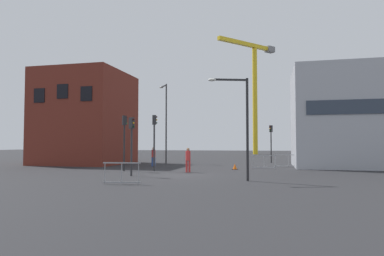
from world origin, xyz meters
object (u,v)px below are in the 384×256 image
streetlamp_short (241,117)px  traffic_light_verge (271,138)px  construction_crane (254,82)px  pedestrian_walking (153,155)px  traffic_cone_striped (235,167)px  traffic_light_crosswalk (154,133)px  traffic_light_near (124,134)px  streetlamp_tall (166,117)px  traffic_light_corner (132,136)px  pedestrian_waiting (188,158)px

streetlamp_short → traffic_light_verge: 18.32m
construction_crane → streetlamp_short: construction_crane is taller
pedestrian_walking → traffic_cone_striped: size_ratio=3.72×
streetlamp_short → pedestrian_walking: 13.57m
streetlamp_short → traffic_cone_striped: bearing=98.6°
traffic_light_verge → traffic_cone_striped: bearing=-105.0°
traffic_cone_striped → traffic_light_crosswalk: bearing=-153.2°
traffic_light_crosswalk → traffic_light_near: traffic_light_crosswalk is taller
pedestrian_walking → traffic_cone_striped: pedestrian_walking is taller
traffic_light_near → pedestrian_walking: 5.64m
traffic_light_crosswalk → streetlamp_tall: bearing=103.0°
streetlamp_tall → traffic_light_near: bearing=-89.5°
pedestrian_walking → construction_crane: bearing=79.3°
construction_crane → pedestrian_walking: (-6.92, -36.79, -12.84)m
traffic_light_crosswalk → traffic_light_verge: traffic_light_crosswalk is taller
streetlamp_tall → pedestrian_walking: streetlamp_tall is taller
construction_crane → traffic_light_verge: (3.17, -28.72, -11.18)m
traffic_light_verge → traffic_light_corner: traffic_light_verge is taller
pedestrian_walking → traffic_cone_striped: (7.40, -2.03, -0.78)m
pedestrian_waiting → streetlamp_tall: bearing=115.8°
streetlamp_tall → traffic_light_near: size_ratio=2.00×
construction_crane → pedestrian_waiting: construction_crane is taller
traffic_light_crosswalk → traffic_light_verge: 15.36m
streetlamp_short → pedestrian_walking: (-8.63, 10.18, -2.46)m
streetlamp_short → traffic_light_near: (-8.98, 4.83, -0.71)m
construction_crane → traffic_cone_striped: (0.47, -38.81, -13.62)m
traffic_light_crosswalk → pedestrian_walking: (-1.80, 4.86, -1.77)m
construction_crane → pedestrian_waiting: bearing=-93.3°
pedestrian_waiting → traffic_light_corner: bearing=-128.4°
traffic_light_corner → pedestrian_walking: size_ratio=2.15×
pedestrian_waiting → streetlamp_short: bearing=-49.2°
streetlamp_tall → traffic_cone_striped: (7.83, -6.81, -4.53)m
streetlamp_tall → traffic_light_crosswalk: streetlamp_tall is taller
traffic_light_crosswalk → traffic_cone_striped: traffic_light_crosswalk is taller
streetlamp_short → traffic_light_corner: (-6.88, 1.31, -0.98)m
streetlamp_short → traffic_light_corner: streetlamp_short is taller
streetlamp_short → construction_crane: bearing=92.1°
pedestrian_waiting → traffic_cone_striped: (2.90, 3.37, -0.79)m
streetlamp_tall → traffic_light_verge: size_ratio=2.07×
traffic_light_verge → traffic_light_corner: (-8.35, -16.93, -0.18)m
construction_crane → traffic_light_crosswalk: construction_crane is taller
streetlamp_tall → traffic_cone_striped: streetlamp_tall is taller
traffic_light_crosswalk → construction_crane: bearing=83.0°
traffic_light_verge → traffic_light_near: bearing=-127.9°
traffic_light_near → pedestrian_walking: (0.35, 5.35, -1.75)m
traffic_light_near → construction_crane: bearing=80.2°
traffic_light_corner → streetlamp_short: bearing=-10.8°
streetlamp_short → traffic_light_crosswalk: bearing=142.0°
traffic_light_near → traffic_light_crosswalk: bearing=13.1°
traffic_light_corner → traffic_cone_striped: 9.16m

